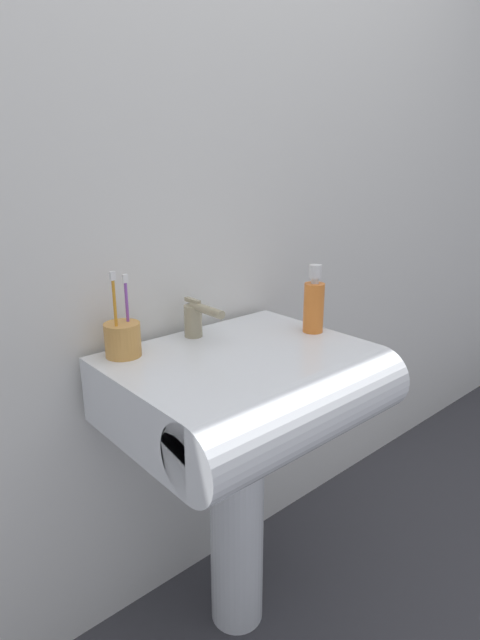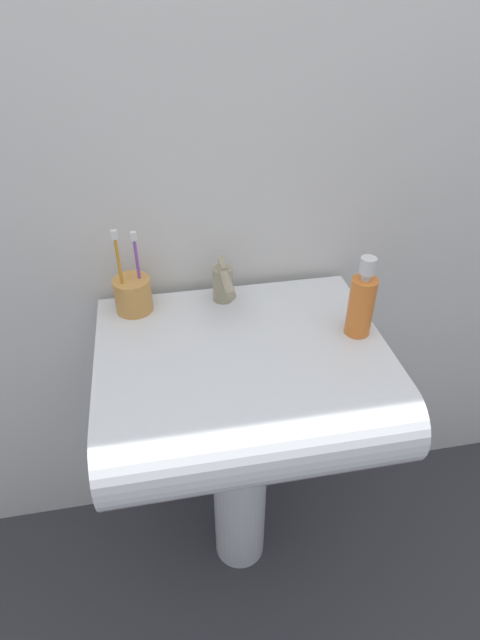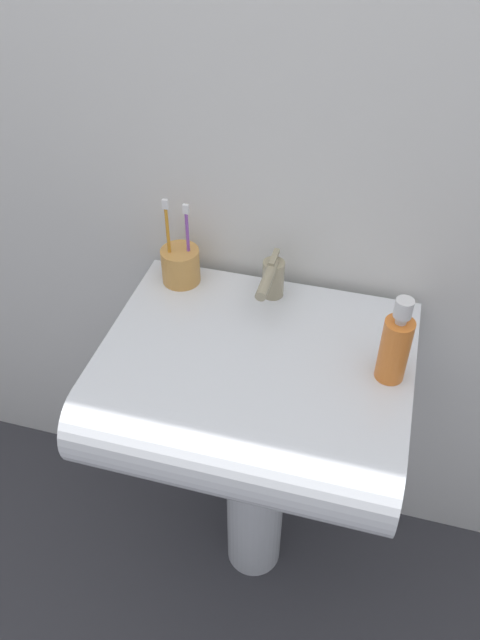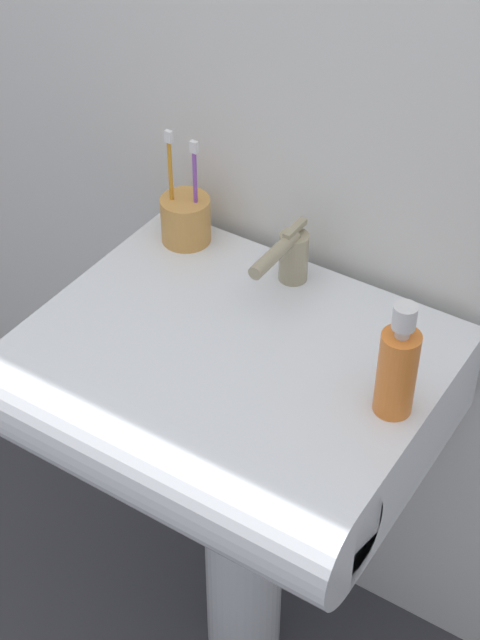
{
  "view_description": "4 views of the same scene",
  "coord_description": "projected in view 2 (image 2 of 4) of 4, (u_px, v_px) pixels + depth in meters",
  "views": [
    {
      "loc": [
        -0.73,
        -0.85,
        1.24
      ],
      "look_at": [
        0.01,
        -0.0,
        0.89
      ],
      "focal_mm": 28.0,
      "sensor_mm": 36.0,
      "label": 1
    },
    {
      "loc": [
        -0.15,
        -0.82,
        1.46
      ],
      "look_at": [
        -0.0,
        -0.0,
        0.86
      ],
      "focal_mm": 28.0,
      "sensor_mm": 36.0,
      "label": 2
    },
    {
      "loc": [
        0.2,
        -0.87,
        1.65
      ],
      "look_at": [
        -0.04,
        -0.01,
        0.87
      ],
      "focal_mm": 35.0,
      "sensor_mm": 36.0,
      "label": 3
    },
    {
      "loc": [
        0.59,
        -0.94,
        1.77
      ],
      "look_at": [
        -0.01,
        -0.0,
        0.83
      ],
      "focal_mm": 55.0,
      "sensor_mm": 36.0,
      "label": 4
    }
  ],
  "objects": [
    {
      "name": "ground_plane",
      "position": [
        240.0,
        545.0,
        1.53
      ],
      "size": [
        6.0,
        6.0,
        0.0
      ],
      "primitive_type": "plane",
      "color": "#38383D",
      "rests_on": "ground"
    },
    {
      "name": "wall_back",
      "position": [
        217.0,
        115.0,
        1.03
      ],
      "size": [
        5.0,
        0.05,
        2.4
      ],
      "primitive_type": "cube",
      "color": "silver",
      "rests_on": "ground"
    },
    {
      "name": "sink_pedestal",
      "position": [
        240.0,
        480.0,
        1.34
      ],
      "size": [
        0.15,
        0.15,
        0.65
      ],
      "primitive_type": "cylinder",
      "color": "white",
      "rests_on": "ground"
    },
    {
      "name": "soap_bottle",
      "position": [
        361.0,
        303.0,
        1.04
      ],
      "size": [
        0.05,
        0.05,
        0.18
      ],
      "color": "orange",
      "rests_on": "sink_basin"
    },
    {
      "name": "faucet",
      "position": [
        224.0,
        283.0,
        1.14
      ],
      "size": [
        0.05,
        0.15,
        0.1
      ],
      "color": "tan",
      "rests_on": "sink_basin"
    },
    {
      "name": "sink_basin",
      "position": [
        245.0,
        386.0,
        1.06
      ],
      "size": [
        0.6,
        0.5,
        0.16
      ],
      "color": "white",
      "rests_on": "sink_pedestal"
    },
    {
      "name": "toothbrush_cup",
      "position": [
        133.0,
        294.0,
        1.12
      ],
      "size": [
        0.08,
        0.08,
        0.21
      ],
      "color": "#D19347",
      "rests_on": "sink_basin"
    }
  ]
}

